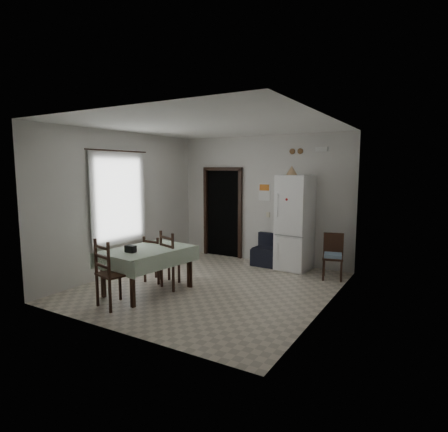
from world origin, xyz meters
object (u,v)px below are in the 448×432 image
corner_chair (333,257)px  dining_chair_near_head (115,273)px  navy_seat (267,250)px  dining_chair_far_left (157,258)px  fridge (295,223)px  dining_table (148,270)px  dining_chair_far_right (176,259)px

corner_chair → dining_chair_near_head: bearing=-141.9°
navy_seat → dining_chair_far_left: size_ratio=0.79×
navy_seat → dining_chair_near_head: 3.67m
fridge → dining_chair_near_head: (-1.65, -3.52, -0.47)m
fridge → dining_chair_far_left: 2.97m
corner_chair → dining_table: 3.54m
navy_seat → dining_table: dining_table is taller
fridge → dining_table: bearing=-115.8°
dining_chair_far_left → dining_chair_near_head: size_ratio=0.82×
dining_chair_far_right → corner_chair: bearing=-121.5°
fridge → dining_chair_near_head: bearing=-109.4°
corner_chair → dining_chair_near_head: 4.10m
fridge → corner_chair: fridge is taller
navy_seat → dining_chair_far_right: 2.41m
dining_chair_far_right → dining_chair_near_head: bearing=97.3°
navy_seat → dining_chair_far_right: bearing=-107.3°
dining_chair_far_left → dining_chair_far_right: bearing=166.1°
dining_chair_far_left → dining_chair_far_right: size_ratio=0.85×
dining_chair_near_head → dining_chair_far_right: bearing=-87.1°
corner_chair → dining_chair_near_head: size_ratio=0.82×
corner_chair → dining_table: bearing=-150.2°
fridge → navy_seat: fridge is taller
dining_table → dining_chair_near_head: dining_chair_near_head is taller
dining_table → dining_chair_far_right: dining_chair_far_right is taller
fridge → dining_table: fridge is taller
fridge → corner_chair: size_ratio=2.27×
navy_seat → dining_table: (-1.04, -2.74, 0.04)m
fridge → corner_chair: bearing=-13.6°
dining_table → dining_chair_near_head: bearing=-80.7°
dining_table → dining_chair_far_left: dining_chair_far_left is taller
fridge → dining_chair_far_right: (-1.41, -2.28, -0.49)m
fridge → dining_table: size_ratio=1.36×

